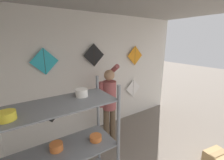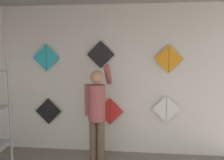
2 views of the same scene
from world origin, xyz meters
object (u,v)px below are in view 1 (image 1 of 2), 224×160
object	(u,v)px
cardboard_box	(218,159)
kite_1	(101,98)
kite_0	(51,111)
kite_4	(94,55)
shopkeeper	(109,100)
kite_5	(135,56)
kite_2	(133,88)
kite_3	(44,62)

from	to	relation	value
cardboard_box	kite_1	xyz separation A→B (m)	(-1.11, 2.26, 0.68)
kite_0	kite_4	distance (m)	1.51
shopkeeper	kite_4	size ratio (longest dim) A/B	3.37
shopkeeper	kite_4	xyz separation A→B (m)	(-0.02, 0.59, 0.90)
kite_1	kite_4	xyz separation A→B (m)	(-0.17, 0.00, 1.07)
shopkeeper	kite_4	distance (m)	1.07
shopkeeper	kite_5	distance (m)	1.58
kite_0	kite_1	bearing A→B (deg)	0.00
shopkeeper	kite_5	bearing A→B (deg)	42.43
kite_2	kite_5	world-z (taller)	kite_5
cardboard_box	kite_4	world-z (taller)	kite_4
kite_2	cardboard_box	bearing A→B (deg)	-88.46
shopkeeper	kite_0	world-z (taller)	shopkeeper
cardboard_box	kite_0	xyz separation A→B (m)	(-2.32, 2.26, 0.65)
kite_0	kite_5	xyz separation A→B (m)	(2.28, 0.00, 1.02)
cardboard_box	kite_3	xyz separation A→B (m)	(-2.33, 2.26, 1.69)
kite_3	kite_5	bearing A→B (deg)	0.00
shopkeeper	kite_3	world-z (taller)	kite_3
kite_2	kite_4	world-z (taller)	kite_4
kite_0	kite_2	xyz separation A→B (m)	(2.26, 0.00, 0.10)
kite_4	kite_0	bearing A→B (deg)	180.00
kite_1	cardboard_box	bearing A→B (deg)	-63.86
kite_4	kite_2	bearing A→B (deg)	0.00
cardboard_box	kite_4	size ratio (longest dim) A/B	0.87
shopkeeper	kite_2	size ratio (longest dim) A/B	3.37
kite_2	kite_3	size ratio (longest dim) A/B	1.00
kite_4	kite_1	bearing A→B (deg)	0.00
kite_0	kite_5	distance (m)	2.50
kite_1	kite_4	distance (m)	1.09
kite_3	kite_4	distance (m)	1.05
kite_3	kite_4	xyz separation A→B (m)	(1.05, 0.00, 0.06)
cardboard_box	kite_5	distance (m)	2.81
shopkeeper	kite_0	bearing A→B (deg)	167.60
kite_0	kite_1	size ratio (longest dim) A/B	1.00
shopkeeper	cardboard_box	distance (m)	2.26
cardboard_box	kite_0	distance (m)	3.30
kite_2	kite_5	size ratio (longest dim) A/B	1.00
kite_2	kite_0	bearing A→B (deg)	180.00
kite_0	kite_2	world-z (taller)	kite_2
shopkeeper	kite_3	bearing A→B (deg)	167.86
kite_0	kite_5	size ratio (longest dim) A/B	1.00
kite_1	kite_2	size ratio (longest dim) A/B	1.00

